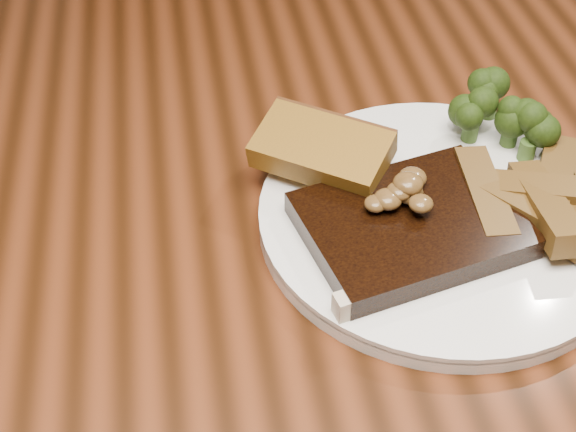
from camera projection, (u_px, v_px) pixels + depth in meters
name	position (u px, v px, depth m)	size (l,w,h in m)	color
dining_table	(304.00, 306.00, 0.69)	(1.60, 0.90, 0.75)	#512410
chair_far	(268.00, 86.00, 1.21)	(0.55, 0.55, 0.90)	black
plate	(441.00, 219.00, 0.62)	(0.28, 0.28, 0.01)	white
steak	(411.00, 227.00, 0.59)	(0.15, 0.12, 0.02)	black
steak_bone	(431.00, 282.00, 0.56)	(0.15, 0.01, 0.02)	#C5B498
mushroom_pile	(410.00, 187.00, 0.59)	(0.06, 0.06, 0.03)	brown
garlic_bread	(321.00, 169.00, 0.64)	(0.10, 0.06, 0.02)	#905E1A
potato_wedges	(538.00, 187.00, 0.62)	(0.13, 0.13, 0.02)	brown
broccoli_cluster	(495.00, 120.00, 0.67)	(0.08, 0.08, 0.04)	#21350C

